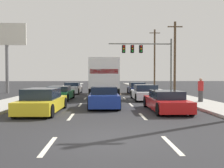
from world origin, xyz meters
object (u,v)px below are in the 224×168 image
traffic_signal_mast (143,52)px  pedestrian_near_corner (201,90)px  car_red (166,101)px  roadside_billboard (7,43)px  car_yellow (42,101)px  car_silver (72,88)px  utility_pole_mid (175,56)px  box_truck (104,75)px  utility_pole_far (155,58)px  car_green (60,93)px  car_blue (104,98)px  car_white (145,93)px  car_navy (137,89)px

traffic_signal_mast → pedestrian_near_corner: size_ratio=4.84×
car_red → roadside_billboard: (-14.20, 15.16, 5.13)m
car_yellow → car_red: 6.66m
car_silver → car_red: size_ratio=0.95×
utility_pole_mid → box_truck: bearing=-144.6°
pedestrian_near_corner → utility_pole_far: bearing=85.2°
car_green → utility_pole_far: size_ratio=0.46×
car_green → car_blue: car_blue is taller
car_green → car_white: size_ratio=1.01×
car_silver → pedestrian_near_corner: 14.99m
traffic_signal_mast → utility_pole_far: utility_pole_far is taller
box_truck → roadside_billboard: size_ratio=1.16×
car_silver → pedestrian_near_corner: pedestrian_near_corner is taller
car_navy → utility_pole_mid: size_ratio=0.49×
car_white → pedestrian_near_corner: 4.58m
car_yellow → car_white: size_ratio=1.05×
car_blue → utility_pole_mid: bearing=59.4°
car_silver → car_blue: bearing=-74.9°
pedestrian_near_corner → car_white: bearing=137.9°
car_silver → traffic_signal_mast: 10.03m
car_silver → utility_pole_far: 20.08m
utility_pole_far → pedestrian_near_corner: bearing=-94.8°
car_red → car_green: bearing=135.7°
car_red → utility_pole_mid: bearing=72.4°
car_yellow → pedestrian_near_corner: (10.00, 3.98, 0.37)m
car_yellow → pedestrian_near_corner: bearing=21.7°
car_navy → pedestrian_near_corner: pedestrian_near_corner is taller
car_navy → roadside_billboard: 15.41m
traffic_signal_mast → roadside_billboard: bearing=-170.0°
car_blue → pedestrian_near_corner: bearing=14.3°
box_truck → car_navy: 5.02m
car_silver → box_truck: box_truck is taller
car_white → car_yellow: bearing=-133.2°
utility_pole_far → car_green: bearing=-118.4°
box_truck → pedestrian_near_corner: 9.58m
pedestrian_near_corner → car_silver: bearing=132.8°
utility_pole_mid → car_blue: bearing=-120.6°
car_blue → traffic_signal_mast: 17.37m
car_white → traffic_signal_mast: 12.20m
traffic_signal_mast → utility_pole_far: 12.45m
car_white → car_red: size_ratio=0.96×
box_truck → pedestrian_near_corner: size_ratio=5.51×
car_silver → car_blue: size_ratio=1.03×
car_white → pedestrian_near_corner: pedestrian_near_corner is taller
car_silver → box_truck: bearing=-50.1°
car_navy → traffic_signal_mast: bearing=73.5°
traffic_signal_mast → car_navy: bearing=-106.5°
car_blue → car_red: size_ratio=0.92×
utility_pole_mid → car_white: bearing=-118.2°
box_truck → car_red: (3.32, -10.39, -1.47)m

